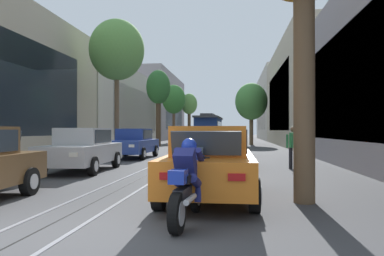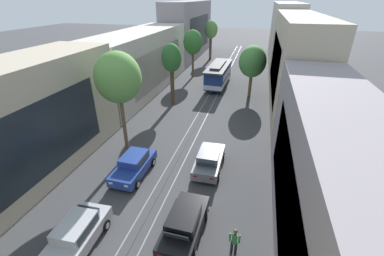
{
  "view_description": "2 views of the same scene",
  "coord_description": "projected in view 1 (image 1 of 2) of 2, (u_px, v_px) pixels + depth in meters",
  "views": [
    {
      "loc": [
        2.91,
        -4.58,
        1.5
      ],
      "look_at": [
        -0.79,
        26.87,
        1.69
      ],
      "focal_mm": 34.16,
      "sensor_mm": 36.0,
      "label": 1
    },
    {
      "loc": [
        5.32,
        0.85,
        11.59
      ],
      "look_at": [
        0.0,
        21.62,
        0.64
      ],
      "focal_mm": 24.21,
      "sensor_mm": 36.0,
      "label": 2
    }
  ],
  "objects": [
    {
      "name": "parked_car_black_second_right",
      "position": [
        223.0,
        147.0,
        14.92
      ],
      "size": [
        2.07,
        4.39,
        1.58
      ],
      "color": "black",
      "rests_on": "ground"
    },
    {
      "name": "building_facade_left",
      "position": [
        122.0,
        104.0,
        41.02
      ],
      "size": [
        5.76,
        69.56,
        10.73
      ],
      "color": "#BCAD93",
      "rests_on": "ground"
    },
    {
      "name": "building_facade_right",
      "position": [
        294.0,
        100.0,
        39.68
      ],
      "size": [
        4.49,
        69.56,
        10.59
      ],
      "color": "gray",
      "rests_on": "ground"
    },
    {
      "name": "street_tree_kerb_right_second",
      "position": [
        251.0,
        102.0,
        37.6
      ],
      "size": [
        3.31,
        3.63,
        6.37
      ],
      "color": "brown",
      "rests_on": "ground"
    },
    {
      "name": "trolley_track_rails",
      "position": [
        206.0,
        145.0,
        37.59
      ],
      "size": [
        1.14,
        77.86,
        0.01
      ],
      "color": "gray",
      "rests_on": "ground"
    },
    {
      "name": "parked_car_silver_second_left",
      "position": [
        83.0,
        149.0,
        13.41
      ],
      "size": [
        2.12,
        4.41,
        1.58
      ],
      "color": "#B7B7BC",
      "rests_on": "ground"
    },
    {
      "name": "street_tree_kerb_left_far",
      "position": [
        189.0,
        105.0,
        59.0
      ],
      "size": [
        2.6,
        2.53,
        7.44
      ],
      "color": "brown",
      "rests_on": "ground"
    },
    {
      "name": "cable_car_trolley",
      "position": [
        209.0,
        129.0,
        41.1
      ],
      "size": [
        2.82,
        9.17,
        3.28
      ],
      "color": "navy",
      "rests_on": "ground"
    },
    {
      "name": "street_tree_kerb_left_fourth",
      "position": [
        174.0,
        100.0,
        45.55
      ],
      "size": [
        2.92,
        2.51,
        7.18
      ],
      "color": "brown",
      "rests_on": "ground"
    },
    {
      "name": "street_tree_kerb_left_second",
      "position": [
        117.0,
        50.0,
        22.29
      ],
      "size": [
        3.35,
        3.25,
        8.28
      ],
      "color": "brown",
      "rests_on": "ground"
    },
    {
      "name": "parked_car_orange_near_right",
      "position": [
        211.0,
        162.0,
        8.0
      ],
      "size": [
        2.0,
        4.36,
        1.58
      ],
      "color": "orange",
      "rests_on": "ground"
    },
    {
      "name": "fire_hydrant",
      "position": [
        67.0,
        157.0,
        14.9
      ],
      "size": [
        0.4,
        0.22,
        0.84
      ],
      "color": "red",
      "rests_on": "ground"
    },
    {
      "name": "ground_plane",
      "position": [
        202.0,
        147.0,
        32.63
      ],
      "size": [
        174.66,
        174.66,
        0.0
      ],
      "primitive_type": "plane",
      "color": "#424244"
    },
    {
      "name": "pedestrian_on_right_pavement",
      "position": [
        293.0,
        145.0,
        14.09
      ],
      "size": [
        0.55,
        0.39,
        1.64
      ],
      "color": "black",
      "rests_on": "ground"
    },
    {
      "name": "parked_car_grey_mid_right",
      "position": [
        229.0,
        142.0,
        21.1
      ],
      "size": [
        2.03,
        4.37,
        1.58
      ],
      "color": "slate",
      "rests_on": "ground"
    },
    {
      "name": "street_tree_kerb_left_mid",
      "position": [
        158.0,
        89.0,
        33.61
      ],
      "size": [
        2.23,
        2.14,
        7.05
      ],
      "color": "#4C3826",
      "rests_on": "ground"
    },
    {
      "name": "motorcycle_with_rider",
      "position": [
        188.0,
        182.0,
        5.94
      ],
      "size": [
        0.6,
        1.99,
        1.37
      ],
      "color": "black",
      "rests_on": "ground"
    },
    {
      "name": "parked_car_blue_mid_left",
      "position": [
        134.0,
        143.0,
        19.72
      ],
      "size": [
        2.06,
        4.39,
        1.58
      ],
      "color": "#233D93",
      "rests_on": "ground"
    }
  ]
}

